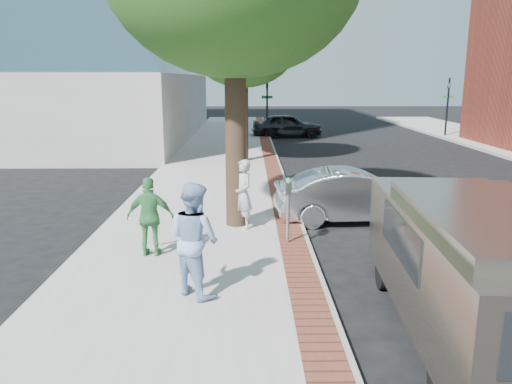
{
  "coord_description": "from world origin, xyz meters",
  "views": [
    {
      "loc": [
        -0.29,
        -10.25,
        3.75
      ],
      "look_at": [
        -0.12,
        0.95,
        1.2
      ],
      "focal_mm": 35.0,
      "sensor_mm": 36.0,
      "label": 1
    }
  ],
  "objects_px": {
    "parking_meter": "(288,197)",
    "sedan_silver": "(356,196)",
    "person_gray": "(243,194)",
    "van": "(473,261)",
    "bg_car": "(287,125)",
    "person_green": "(150,217)",
    "person_officer": "(194,239)"
  },
  "relations": [
    {
      "from": "parking_meter",
      "to": "person_gray",
      "type": "bearing_deg",
      "value": 130.56
    },
    {
      "from": "person_officer",
      "to": "person_green",
      "type": "distance_m",
      "value": 2.22
    },
    {
      "from": "sedan_silver",
      "to": "parking_meter",
      "type": "bearing_deg",
      "value": 134.72
    },
    {
      "from": "parking_meter",
      "to": "person_gray",
      "type": "height_order",
      "value": "person_gray"
    },
    {
      "from": "parking_meter",
      "to": "person_green",
      "type": "distance_m",
      "value": 3.0
    },
    {
      "from": "parking_meter",
      "to": "person_officer",
      "type": "relative_size",
      "value": 0.76
    },
    {
      "from": "person_gray",
      "to": "person_green",
      "type": "height_order",
      "value": "person_gray"
    },
    {
      "from": "person_gray",
      "to": "person_officer",
      "type": "distance_m",
      "value": 3.92
    },
    {
      "from": "bg_car",
      "to": "van",
      "type": "distance_m",
      "value": 25.84
    },
    {
      "from": "person_green",
      "to": "sedan_silver",
      "type": "xyz_separation_m",
      "value": [
        4.88,
        3.0,
        -0.28
      ]
    },
    {
      "from": "person_gray",
      "to": "bg_car",
      "type": "bearing_deg",
      "value": 147.8
    },
    {
      "from": "parking_meter",
      "to": "van",
      "type": "height_order",
      "value": "van"
    },
    {
      "from": "bg_car",
      "to": "van",
      "type": "xyz_separation_m",
      "value": [
        0.79,
        -25.82,
        0.36
      ]
    },
    {
      "from": "sedan_silver",
      "to": "bg_car",
      "type": "relative_size",
      "value": 0.94
    },
    {
      "from": "parking_meter",
      "to": "sedan_silver",
      "type": "distance_m",
      "value": 3.04
    },
    {
      "from": "parking_meter",
      "to": "van",
      "type": "relative_size",
      "value": 0.26
    },
    {
      "from": "person_green",
      "to": "bg_car",
      "type": "xyz_separation_m",
      "value": [
        4.54,
        22.77,
        -0.2
      ]
    },
    {
      "from": "person_gray",
      "to": "person_green",
      "type": "bearing_deg",
      "value": -69.51
    },
    {
      "from": "sedan_silver",
      "to": "person_gray",
      "type": "bearing_deg",
      "value": 105.99
    },
    {
      "from": "parking_meter",
      "to": "sedan_silver",
      "type": "relative_size",
      "value": 0.35
    },
    {
      "from": "person_officer",
      "to": "person_green",
      "type": "xyz_separation_m",
      "value": [
        -1.11,
        1.92,
        -0.15
      ]
    },
    {
      "from": "van",
      "to": "person_gray",
      "type": "bearing_deg",
      "value": 128.55
    },
    {
      "from": "person_officer",
      "to": "sedan_silver",
      "type": "height_order",
      "value": "person_officer"
    },
    {
      "from": "van",
      "to": "bg_car",
      "type": "bearing_deg",
      "value": 95.69
    },
    {
      "from": "parking_meter",
      "to": "bg_car",
      "type": "xyz_separation_m",
      "value": [
        1.64,
        22.02,
        -0.43
      ]
    },
    {
      "from": "person_gray",
      "to": "sedan_silver",
      "type": "xyz_separation_m",
      "value": [
        2.99,
        1.08,
        -0.3
      ]
    },
    {
      "from": "parking_meter",
      "to": "van",
      "type": "distance_m",
      "value": 4.51
    },
    {
      "from": "person_green",
      "to": "van",
      "type": "xyz_separation_m",
      "value": [
        5.33,
        -3.05,
        0.16
      ]
    },
    {
      "from": "parking_meter",
      "to": "bg_car",
      "type": "bearing_deg",
      "value": 85.73
    },
    {
      "from": "person_gray",
      "to": "bg_car",
      "type": "relative_size",
      "value": 0.38
    },
    {
      "from": "person_gray",
      "to": "parking_meter",
      "type": "bearing_deg",
      "value": 15.6
    },
    {
      "from": "person_gray",
      "to": "person_green",
      "type": "distance_m",
      "value": 2.7
    }
  ]
}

